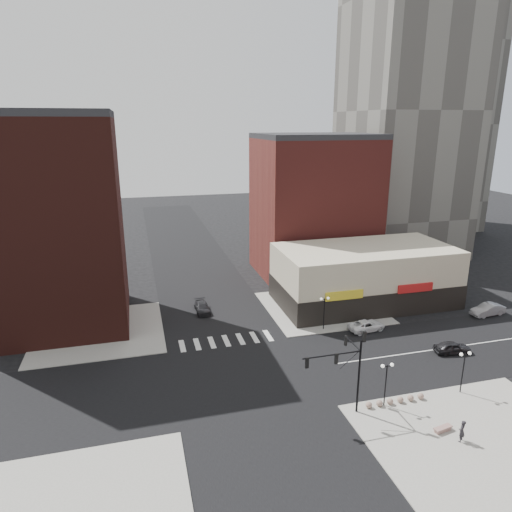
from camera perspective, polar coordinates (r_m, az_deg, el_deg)
name	(u,v)px	position (r m, az deg, el deg)	size (l,w,h in m)	color
ground	(244,377)	(47.11, -1.57, -14.90)	(240.00, 240.00, 0.00)	black
road_ew	(244,377)	(47.11, -1.57, -14.89)	(200.00, 14.00, 0.02)	black
road_ns	(244,377)	(47.11, -1.57, -14.89)	(14.00, 200.00, 0.02)	black
sidewalk_nw	(100,331)	(59.21, -18.97, -8.91)	(15.00, 15.00, 0.12)	gray
sidewalk_ne	(321,307)	(63.58, 8.18, -6.37)	(15.00, 15.00, 0.12)	gray
sidewalk_se	(478,439)	(43.21, 26.04, -19.89)	(18.00, 14.00, 0.12)	gray
building_nw	(52,227)	(59.73, -24.15, 3.38)	(16.00, 15.00, 25.00)	#3C1813
building_ne_midrise	(314,208)	(75.49, 7.23, 5.97)	(18.00, 15.00, 22.00)	maroon
tower_far	(446,44)	(118.88, 22.70, 23.21)	(18.00, 18.00, 82.00)	#47443F
building_ne_row	(364,280)	(65.57, 13.37, -2.91)	(24.20, 12.20, 8.00)	#C2B69A
traffic_signal	(347,361)	(40.44, 11.37, -12.80)	(5.59, 3.09, 7.77)	black
street_lamp_se_a	(387,374)	(42.79, 16.01, -13.97)	(1.22, 0.32, 4.16)	black
street_lamp_se_b	(464,362)	(47.10, 24.59, -11.94)	(1.22, 0.32, 4.16)	black
street_lamp_ne	(324,305)	(55.92, 8.55, -6.06)	(1.22, 0.32, 4.16)	black
bollard_row	(395,400)	(44.81, 17.00, -16.89)	(5.82, 0.57, 0.57)	#886E5E
white_suv	(366,325)	(57.83, 13.65, -8.44)	(2.14, 4.64, 1.29)	white
dark_sedan_east	(452,347)	(55.48, 23.33, -10.45)	(1.60, 3.97, 1.35)	black
silver_sedan	(488,310)	(67.64, 26.99, -6.00)	(1.65, 4.72, 1.55)	#949599
dark_sedan_north	(202,307)	(61.87, -6.75, -6.40)	(1.77, 4.36, 1.27)	black
pedestrian	(462,431)	(41.81, 24.33, -19.32)	(0.68, 0.45, 1.86)	black
stone_bench	(443,429)	(42.77, 22.31, -19.36)	(1.75, 0.81, 0.39)	#967068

